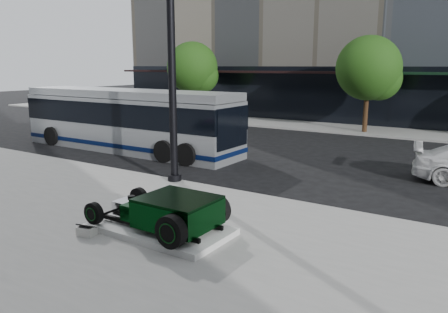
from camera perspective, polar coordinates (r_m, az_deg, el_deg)
The scene contains 8 objects.
ground at distance 16.41m, azimuth 2.17°, elevation -2.56°, with size 120.00×120.00×0.00m, color black.
sidewalk_far at distance 29.11m, azimuth 16.47°, elevation 3.41°, with size 70.00×4.00×0.12m, color gray.
street_trees at distance 27.64m, azimuth 18.67°, elevation 10.58°, with size 29.80×3.80×5.70m.
display_plinth at distance 10.82m, azimuth -8.26°, elevation -9.31°, with size 3.40×1.80×0.15m, color silver.
hot_rod at distance 10.44m, azimuth -6.95°, elevation -7.13°, with size 3.22×2.00×0.81m.
info_plaque at distance 10.97m, azimuth -17.49°, elevation -9.17°, with size 0.45×0.38×0.31m.
lamppost at distance 14.89m, azimuth -6.83°, elevation 12.03°, with size 0.48×0.48×8.72m.
transit_bus at distance 21.82m, azimuth -12.46°, elevation 4.74°, with size 12.12×2.88×2.92m.
Camera 1 is at (8.12, -13.67, 4.07)m, focal length 35.00 mm.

